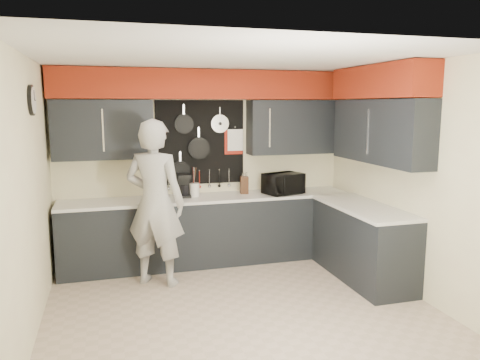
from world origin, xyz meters
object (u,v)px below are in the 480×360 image
object	(u,v)px
coffee_maker	(184,185)
person	(155,203)
microwave	(283,184)
utensil_crock	(194,190)
knife_block	(244,185)

from	to	relation	value
coffee_maker	person	world-z (taller)	person
microwave	coffee_maker	size ratio (longest dim) A/B	1.67
microwave	utensil_crock	xyz separation A→B (m)	(-1.21, 0.17, -0.05)
utensil_crock	microwave	bearing A→B (deg)	-7.80
microwave	coffee_maker	world-z (taller)	coffee_maker
knife_block	coffee_maker	distance (m)	0.84
person	knife_block	bearing A→B (deg)	-123.50
microwave	person	bearing A→B (deg)	177.64
microwave	coffee_maker	bearing A→B (deg)	155.92
knife_block	coffee_maker	bearing A→B (deg)	-169.83
coffee_maker	person	xyz separation A→B (m)	(-0.45, -0.64, -0.09)
microwave	utensil_crock	distance (m)	1.22
utensil_crock	person	distance (m)	0.88
microwave	person	xyz separation A→B (m)	(-1.80, -0.48, -0.07)
coffee_maker	person	distance (m)	0.79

